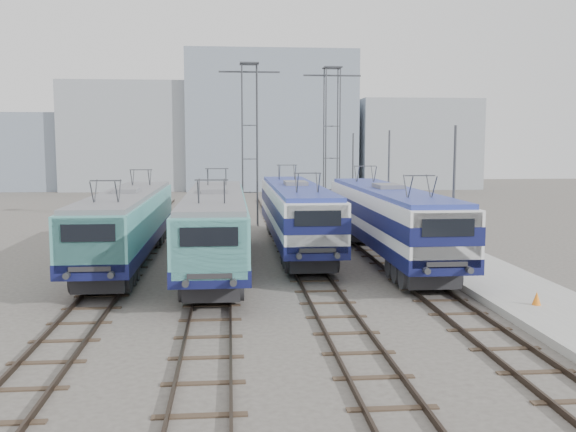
{
  "coord_description": "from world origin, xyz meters",
  "views": [
    {
      "loc": [
        -1.51,
        -26.16,
        6.24
      ],
      "look_at": [
        1.5,
        7.0,
        2.41
      ],
      "focal_mm": 40.0,
      "sensor_mm": 36.0,
      "label": 1
    }
  ],
  "objects_px": {
    "mast_rear": "(353,176)",
    "safety_cone": "(537,298)",
    "mast_front": "(453,203)",
    "locomotive_far_left": "(127,221)",
    "mast_mid": "(389,185)",
    "catenary_tower_east": "(332,137)",
    "locomotive_far_right": "(388,216)",
    "catenary_tower_west": "(250,137)",
    "locomotive_center_right": "(296,210)",
    "locomotive_center_left": "(215,223)"
  },
  "relations": [
    {
      "from": "locomotive_center_right",
      "to": "safety_cone",
      "type": "bearing_deg",
      "value": -62.51
    },
    {
      "from": "mast_front",
      "to": "safety_cone",
      "type": "bearing_deg",
      "value": -79.96
    },
    {
      "from": "catenary_tower_west",
      "to": "safety_cone",
      "type": "xyz_separation_m",
      "value": [
        9.67,
        -26.07,
        -6.09
      ]
    },
    {
      "from": "mast_rear",
      "to": "safety_cone",
      "type": "relative_size",
      "value": 14.07
    },
    {
      "from": "mast_mid",
      "to": "safety_cone",
      "type": "distance_m",
      "value": 18.34
    },
    {
      "from": "locomotive_far_left",
      "to": "locomotive_center_left",
      "type": "distance_m",
      "value": 4.78
    },
    {
      "from": "locomotive_far_right",
      "to": "catenary_tower_west",
      "type": "bearing_deg",
      "value": 113.7
    },
    {
      "from": "locomotive_center_left",
      "to": "mast_rear",
      "type": "xyz_separation_m",
      "value": [
        10.85,
        20.84,
        1.18
      ]
    },
    {
      "from": "catenary_tower_east",
      "to": "mast_front",
      "type": "relative_size",
      "value": 1.71
    },
    {
      "from": "locomotive_center_left",
      "to": "catenary_tower_west",
      "type": "bearing_deg",
      "value": 82.39
    },
    {
      "from": "locomotive_center_right",
      "to": "mast_front",
      "type": "xyz_separation_m",
      "value": [
        6.35,
        -8.2,
        1.12
      ]
    },
    {
      "from": "locomotive_center_left",
      "to": "locomotive_center_right",
      "type": "height_order",
      "value": "locomotive_center_right"
    },
    {
      "from": "locomotive_center_left",
      "to": "mast_rear",
      "type": "relative_size",
      "value": 2.66
    },
    {
      "from": "mast_front",
      "to": "locomotive_center_right",
      "type": "bearing_deg",
      "value": 127.74
    },
    {
      "from": "locomotive_center_right",
      "to": "locomotive_center_left",
      "type": "bearing_deg",
      "value": -131.71
    },
    {
      "from": "catenary_tower_west",
      "to": "mast_front",
      "type": "bearing_deg",
      "value": -66.73
    },
    {
      "from": "locomotive_center_right",
      "to": "mast_mid",
      "type": "bearing_deg",
      "value": 30.87
    },
    {
      "from": "catenary_tower_west",
      "to": "mast_mid",
      "type": "bearing_deg",
      "value": -42.93
    },
    {
      "from": "mast_mid",
      "to": "locomotive_far_left",
      "type": "bearing_deg",
      "value": -154.78
    },
    {
      "from": "locomotive_far_right",
      "to": "mast_mid",
      "type": "height_order",
      "value": "mast_mid"
    },
    {
      "from": "locomotive_center_left",
      "to": "catenary_tower_west",
      "type": "distance_m",
      "value": 17.54
    },
    {
      "from": "locomotive_far_right",
      "to": "mast_mid",
      "type": "xyz_separation_m",
      "value": [
        1.85,
        7.38,
        1.09
      ]
    },
    {
      "from": "locomotive_center_right",
      "to": "catenary_tower_east",
      "type": "relative_size",
      "value": 1.56
    },
    {
      "from": "catenary_tower_east",
      "to": "mast_front",
      "type": "distance_m",
      "value": 22.32
    },
    {
      "from": "locomotive_center_left",
      "to": "catenary_tower_east",
      "type": "relative_size",
      "value": 1.55
    },
    {
      "from": "locomotive_far_right",
      "to": "catenary_tower_east",
      "type": "relative_size",
      "value": 1.58
    },
    {
      "from": "locomotive_far_right",
      "to": "locomotive_center_left",
      "type": "bearing_deg",
      "value": -170.74
    },
    {
      "from": "locomotive_far_left",
      "to": "mast_front",
      "type": "distance_m",
      "value": 16.12
    },
    {
      "from": "locomotive_center_right",
      "to": "locomotive_far_left",
      "type": "bearing_deg",
      "value": -159.12
    },
    {
      "from": "locomotive_center_right",
      "to": "locomotive_far_right",
      "type": "distance_m",
      "value": 5.75
    },
    {
      "from": "catenary_tower_east",
      "to": "safety_cone",
      "type": "xyz_separation_m",
      "value": [
        3.17,
        -28.07,
        -6.09
      ]
    },
    {
      "from": "locomotive_center_right",
      "to": "locomotive_far_right",
      "type": "bearing_deg",
      "value": -38.51
    },
    {
      "from": "locomotive_center_right",
      "to": "catenary_tower_west",
      "type": "height_order",
      "value": "catenary_tower_west"
    },
    {
      "from": "catenary_tower_west",
      "to": "safety_cone",
      "type": "height_order",
      "value": "catenary_tower_west"
    },
    {
      "from": "mast_front",
      "to": "locomotive_far_left",
      "type": "bearing_deg",
      "value": 162.73
    },
    {
      "from": "locomotive_far_left",
      "to": "catenary_tower_west",
      "type": "distance_m",
      "value": 17.22
    },
    {
      "from": "catenary_tower_east",
      "to": "mast_rear",
      "type": "xyz_separation_m",
      "value": [
        2.1,
        2.0,
        -3.14
      ]
    },
    {
      "from": "locomotive_center_right",
      "to": "locomotive_far_right",
      "type": "relative_size",
      "value": 0.99
    },
    {
      "from": "locomotive_center_right",
      "to": "catenary_tower_west",
      "type": "xyz_separation_m",
      "value": [
        -2.25,
        11.8,
        4.26
      ]
    },
    {
      "from": "locomotive_far_right",
      "to": "mast_rear",
      "type": "relative_size",
      "value": 2.7
    },
    {
      "from": "locomotive_far_right",
      "to": "mast_rear",
      "type": "xyz_separation_m",
      "value": [
        1.85,
        19.38,
        1.09
      ]
    },
    {
      "from": "locomotive_far_left",
      "to": "catenary_tower_east",
      "type": "relative_size",
      "value": 1.52
    },
    {
      "from": "locomotive_far_right",
      "to": "mast_rear",
      "type": "height_order",
      "value": "mast_rear"
    },
    {
      "from": "locomotive_center_left",
      "to": "locomotive_far_right",
      "type": "distance_m",
      "value": 9.12
    },
    {
      "from": "locomotive_far_left",
      "to": "locomotive_far_right",
      "type": "xyz_separation_m",
      "value": [
        13.5,
        -0.15,
        0.14
      ]
    },
    {
      "from": "catenary_tower_east",
      "to": "mast_mid",
      "type": "bearing_deg",
      "value": -78.14
    },
    {
      "from": "mast_mid",
      "to": "mast_rear",
      "type": "bearing_deg",
      "value": 90.0
    },
    {
      "from": "locomotive_far_left",
      "to": "locomotive_center_left",
      "type": "xyz_separation_m",
      "value": [
        4.5,
        -1.62,
        0.05
      ]
    },
    {
      "from": "locomotive_far_left",
      "to": "locomotive_center_right",
      "type": "bearing_deg",
      "value": 20.88
    },
    {
      "from": "catenary_tower_west",
      "to": "catenary_tower_east",
      "type": "distance_m",
      "value": 6.8
    }
  ]
}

